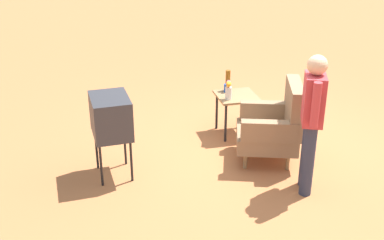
{
  "coord_description": "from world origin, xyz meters",
  "views": [
    {
      "loc": [
        5.38,
        -2.34,
        3.09
      ],
      "look_at": [
        0.04,
        -1.05,
        0.65
      ],
      "focal_mm": 45.7,
      "sensor_mm": 36.0,
      "label": 1
    }
  ],
  "objects_px": {
    "tv_on_stand": "(111,117)",
    "bottle_tall_amber": "(228,80)",
    "side_table": "(236,101)",
    "armchair": "(275,125)",
    "person_standing": "(312,116)",
    "soda_can_blue": "(226,88)",
    "flower_vase": "(229,89)"
  },
  "relations": [
    {
      "from": "side_table",
      "to": "flower_vase",
      "type": "relative_size",
      "value": 2.25
    },
    {
      "from": "armchair",
      "to": "tv_on_stand",
      "type": "distance_m",
      "value": 2.08
    },
    {
      "from": "tv_on_stand",
      "to": "bottle_tall_amber",
      "type": "xyz_separation_m",
      "value": [
        -1.02,
        1.77,
        -0.03
      ]
    },
    {
      "from": "side_table",
      "to": "bottle_tall_amber",
      "type": "xyz_separation_m",
      "value": [
        -0.23,
        -0.06,
        0.24
      ]
    },
    {
      "from": "side_table",
      "to": "person_standing",
      "type": "relative_size",
      "value": 0.36
    },
    {
      "from": "side_table",
      "to": "person_standing",
      "type": "height_order",
      "value": "person_standing"
    },
    {
      "from": "armchair",
      "to": "person_standing",
      "type": "xyz_separation_m",
      "value": [
        0.78,
        0.08,
        0.44
      ]
    },
    {
      "from": "person_standing",
      "to": "side_table",
      "type": "bearing_deg",
      "value": -169.41
    },
    {
      "from": "armchair",
      "to": "tv_on_stand",
      "type": "xyz_separation_m",
      "value": [
        -0.09,
        -2.06,
        0.28
      ]
    },
    {
      "from": "armchair",
      "to": "soda_can_blue",
      "type": "relative_size",
      "value": 8.69
    },
    {
      "from": "person_standing",
      "to": "soda_can_blue",
      "type": "xyz_separation_m",
      "value": [
        -1.81,
        -0.42,
        -0.28
      ]
    },
    {
      "from": "tv_on_stand",
      "to": "soda_can_blue",
      "type": "bearing_deg",
      "value": 118.58
    },
    {
      "from": "tv_on_stand",
      "to": "bottle_tall_amber",
      "type": "relative_size",
      "value": 3.43
    },
    {
      "from": "armchair",
      "to": "bottle_tall_amber",
      "type": "height_order",
      "value": "armchair"
    },
    {
      "from": "soda_can_blue",
      "to": "flower_vase",
      "type": "relative_size",
      "value": 0.46
    },
    {
      "from": "armchair",
      "to": "side_table",
      "type": "relative_size",
      "value": 1.77
    },
    {
      "from": "side_table",
      "to": "bottle_tall_amber",
      "type": "height_order",
      "value": "bottle_tall_amber"
    },
    {
      "from": "bottle_tall_amber",
      "to": "flower_vase",
      "type": "relative_size",
      "value": 1.13
    },
    {
      "from": "tv_on_stand",
      "to": "bottle_tall_amber",
      "type": "distance_m",
      "value": 2.04
    },
    {
      "from": "tv_on_stand",
      "to": "soda_can_blue",
      "type": "xyz_separation_m",
      "value": [
        -0.94,
        1.72,
        -0.12
      ]
    },
    {
      "from": "soda_can_blue",
      "to": "side_table",
      "type": "bearing_deg",
      "value": 36.69
    },
    {
      "from": "person_standing",
      "to": "soda_can_blue",
      "type": "relative_size",
      "value": 13.44
    },
    {
      "from": "tv_on_stand",
      "to": "flower_vase",
      "type": "relative_size",
      "value": 3.89
    },
    {
      "from": "person_standing",
      "to": "bottle_tall_amber",
      "type": "height_order",
      "value": "person_standing"
    },
    {
      "from": "side_table",
      "to": "armchair",
      "type": "bearing_deg",
      "value": 14.67
    },
    {
      "from": "bottle_tall_amber",
      "to": "flower_vase",
      "type": "xyz_separation_m",
      "value": [
        0.36,
        -0.1,
        -0.0
      ]
    },
    {
      "from": "bottle_tall_amber",
      "to": "armchair",
      "type": "bearing_deg",
      "value": 14.73
    },
    {
      "from": "side_table",
      "to": "tv_on_stand",
      "type": "bearing_deg",
      "value": -66.76
    },
    {
      "from": "armchair",
      "to": "soda_can_blue",
      "type": "bearing_deg",
      "value": -161.61
    },
    {
      "from": "side_table",
      "to": "flower_vase",
      "type": "bearing_deg",
      "value": -53.24
    },
    {
      "from": "soda_can_blue",
      "to": "person_standing",
      "type": "bearing_deg",
      "value": 13.13
    },
    {
      "from": "tv_on_stand",
      "to": "person_standing",
      "type": "distance_m",
      "value": 2.32
    }
  ]
}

